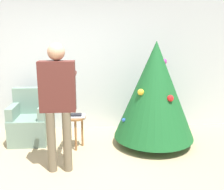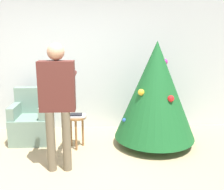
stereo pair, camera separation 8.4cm
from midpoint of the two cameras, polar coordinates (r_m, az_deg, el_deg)
The scene contains 8 objects.
ground_plane at distance 3.49m, azimuth -7.95°, elevation -19.50°, with size 14.00×14.00×0.00m, color tan.
wall_back at distance 5.20m, azimuth -6.33°, elevation 7.18°, with size 8.00×0.06×2.70m.
christmas_tree at distance 4.47m, azimuth 10.01°, elevation 1.00°, with size 1.37×1.37×1.78m.
armchair at distance 4.93m, azimuth -16.64°, elevation -5.60°, with size 0.64×0.65×0.93m.
person_standing at distance 3.60m, azimuth -11.16°, elevation 0.01°, with size 0.49×0.57×1.77m.
side_stool at distance 4.43m, azimuth -7.23°, elevation -6.10°, with size 0.33×0.33×0.55m.
laptop at distance 4.39m, azimuth -7.28°, elevation -4.51°, with size 0.31×0.22×0.02m.
book at distance 4.38m, azimuth -7.29°, elevation -4.24°, with size 0.20×0.13×0.02m.
Camera 2 is at (0.35, -2.94, 1.87)m, focal length 42.00 mm.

